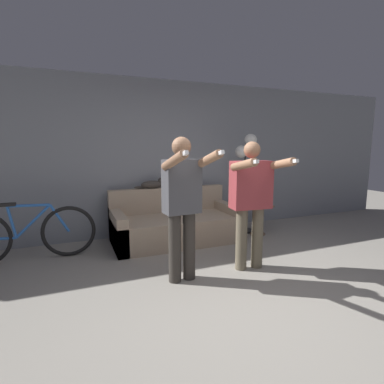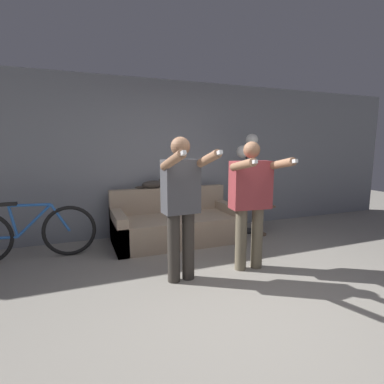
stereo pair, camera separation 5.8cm
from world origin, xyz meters
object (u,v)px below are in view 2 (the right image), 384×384
Objects in this scene: floor_lamp at (247,158)px; cup at (260,202)px; bicycle at (28,234)px; cat at (154,184)px; side_table at (259,214)px; person_left at (182,200)px; couch at (176,225)px; person_right at (251,196)px.

cup is (0.11, -0.28, -0.73)m from floor_lamp.
bicycle reaches higher than cup.
cat is 0.98× the size of side_table.
floor_lamp is at bearing 36.71° from person_left.
cup is at bearing -8.90° from couch.
floor_lamp reaches higher than side_table.
couch is at bearing 70.39° from person_left.
cat is 1.80m from cup.
person_right is at bearing -70.74° from couch.
cat is at bearing 81.67° from person_left.
floor_lamp is at bearing -10.84° from cat.
person_left reaches higher than cup.
person_left is 0.93× the size of bicycle.
couch reaches higher than cup.
person_left is 2.19m from cup.
person_left is 3.09× the size of side_table.
side_table is 0.30× the size of bicycle.
person_left reaches higher than side_table.
bicycle is (-3.40, -0.14, -0.93)m from floor_lamp.
side_table is 5.81× the size of cup.
person_right reaches higher than side_table.
cat is (0.14, 1.76, -0.04)m from person_left.
cat is 0.30× the size of bicycle.
person_left is at bearing -147.16° from cup.
person_left is 0.94× the size of floor_lamp.
couch is 0.77m from cat.
person_left is at bearing -139.58° from floor_lamp.
bicycle is (-1.69, 1.31, -0.56)m from person_left.
couch is 1.60m from person_left.
couch is at bearing -177.32° from floor_lamp.
person_right is at bearing -119.57° from floor_lamp.
person_left is at bearing -105.90° from couch.
person_right reaches higher than couch.
person_left reaches higher than couch.
cat is at bearing 161.63° from side_table.
side_table is (1.69, -0.56, -0.53)m from cat.
cup is at bearing -2.31° from bicycle.
side_table is 0.20m from cup.
couch is 3.87× the size of cat.
cup is at bearing 56.89° from person_right.
cup is 3.51m from bicycle.
floor_lamp is 1.00× the size of bicycle.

